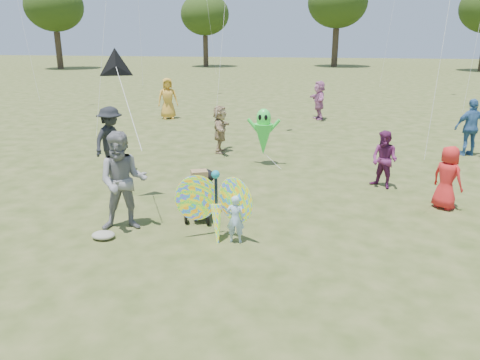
{
  "coord_description": "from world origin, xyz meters",
  "views": [
    {
      "loc": [
        1.41,
        -7.14,
        3.83
      ],
      "look_at": [
        -0.2,
        1.5,
        1.1
      ],
      "focal_mm": 35.0,
      "sensor_mm": 36.0,
      "label": 1
    }
  ],
  "objects_px": {
    "crowd_b": "(111,140)",
    "butterfly_kite": "(216,207)",
    "crowd_d": "(220,129)",
    "child_girl": "(235,219)",
    "crowd_c": "(471,127)",
    "crowd_e": "(384,160)",
    "alien_kite": "(263,134)",
    "crowd_g": "(168,98)",
    "adult_man": "(123,181)",
    "crowd_j": "(319,100)",
    "jogging_stroller": "(201,191)",
    "crowd_a": "(447,178)"
  },
  "relations": [
    {
      "from": "alien_kite",
      "to": "child_girl",
      "type": "bearing_deg",
      "value": -87.52
    },
    {
      "from": "alien_kite",
      "to": "crowd_c",
      "type": "bearing_deg",
      "value": 20.44
    },
    {
      "from": "crowd_e",
      "to": "jogging_stroller",
      "type": "bearing_deg",
      "value": -105.82
    },
    {
      "from": "child_girl",
      "to": "adult_man",
      "type": "bearing_deg",
      "value": -9.94
    },
    {
      "from": "crowd_a",
      "to": "crowd_c",
      "type": "distance_m",
      "value": 5.74
    },
    {
      "from": "jogging_stroller",
      "to": "alien_kite",
      "type": "height_order",
      "value": "alien_kite"
    },
    {
      "from": "crowd_d",
      "to": "alien_kite",
      "type": "distance_m",
      "value": 2.13
    },
    {
      "from": "butterfly_kite",
      "to": "alien_kite",
      "type": "xyz_separation_m",
      "value": [
        0.13,
        5.65,
        0.3
      ]
    },
    {
      "from": "crowd_e",
      "to": "crowd_d",
      "type": "bearing_deg",
      "value": -171.62
    },
    {
      "from": "child_girl",
      "to": "crowd_a",
      "type": "distance_m",
      "value": 5.17
    },
    {
      "from": "child_girl",
      "to": "crowd_b",
      "type": "distance_m",
      "value": 6.03
    },
    {
      "from": "crowd_g",
      "to": "crowd_j",
      "type": "height_order",
      "value": "crowd_g"
    },
    {
      "from": "crowd_a",
      "to": "alien_kite",
      "type": "distance_m",
      "value": 5.51
    },
    {
      "from": "child_girl",
      "to": "crowd_d",
      "type": "distance_m",
      "value": 7.29
    },
    {
      "from": "child_girl",
      "to": "alien_kite",
      "type": "relative_size",
      "value": 0.55
    },
    {
      "from": "crowd_c",
      "to": "jogging_stroller",
      "type": "bearing_deg",
      "value": 28.77
    },
    {
      "from": "crowd_e",
      "to": "crowd_j",
      "type": "distance_m",
      "value": 10.46
    },
    {
      "from": "adult_man",
      "to": "jogging_stroller",
      "type": "xyz_separation_m",
      "value": [
        1.36,
        0.91,
        -0.41
      ]
    },
    {
      "from": "crowd_g",
      "to": "butterfly_kite",
      "type": "distance_m",
      "value": 14.19
    },
    {
      "from": "crowd_a",
      "to": "crowd_e",
      "type": "height_order",
      "value": "crowd_e"
    },
    {
      "from": "jogging_stroller",
      "to": "crowd_j",
      "type": "bearing_deg",
      "value": 57.72
    },
    {
      "from": "crowd_e",
      "to": "alien_kite",
      "type": "relative_size",
      "value": 0.86
    },
    {
      "from": "crowd_e",
      "to": "crowd_g",
      "type": "bearing_deg",
      "value": 173.62
    },
    {
      "from": "adult_man",
      "to": "butterfly_kite",
      "type": "height_order",
      "value": "adult_man"
    },
    {
      "from": "crowd_c",
      "to": "crowd_g",
      "type": "xyz_separation_m",
      "value": [
        -12.13,
        5.02,
        0.03
      ]
    },
    {
      "from": "crowd_e",
      "to": "crowd_g",
      "type": "distance_m",
      "value": 12.79
    },
    {
      "from": "crowd_j",
      "to": "crowd_e",
      "type": "bearing_deg",
      "value": -5.67
    },
    {
      "from": "adult_man",
      "to": "crowd_e",
      "type": "xyz_separation_m",
      "value": [
        5.48,
        3.81,
        -0.27
      ]
    },
    {
      "from": "adult_man",
      "to": "crowd_d",
      "type": "bearing_deg",
      "value": 68.41
    },
    {
      "from": "child_girl",
      "to": "crowd_c",
      "type": "relative_size",
      "value": 0.51
    },
    {
      "from": "child_girl",
      "to": "jogging_stroller",
      "type": "xyz_separation_m",
      "value": [
        -0.98,
        1.14,
        0.14
      ]
    },
    {
      "from": "crowd_b",
      "to": "crowd_d",
      "type": "bearing_deg",
      "value": -23.43
    },
    {
      "from": "crowd_d",
      "to": "crowd_e",
      "type": "height_order",
      "value": "crowd_d"
    },
    {
      "from": "child_girl",
      "to": "alien_kite",
      "type": "bearing_deg",
      "value": -91.65
    },
    {
      "from": "crowd_j",
      "to": "crowd_b",
      "type": "bearing_deg",
      "value": -45.06
    },
    {
      "from": "crowd_a",
      "to": "jogging_stroller",
      "type": "relative_size",
      "value": 1.29
    },
    {
      "from": "jogging_stroller",
      "to": "alien_kite",
      "type": "xyz_separation_m",
      "value": [
        0.74,
        4.56,
        0.36
      ]
    },
    {
      "from": "crowd_d",
      "to": "alien_kite",
      "type": "relative_size",
      "value": 0.92
    },
    {
      "from": "crowd_c",
      "to": "crowd_g",
      "type": "distance_m",
      "value": 13.12
    },
    {
      "from": "crowd_j",
      "to": "adult_man",
      "type": "bearing_deg",
      "value": -30.41
    },
    {
      "from": "crowd_b",
      "to": "crowd_g",
      "type": "xyz_separation_m",
      "value": [
        -1.42,
        9.07,
        0.0
      ]
    },
    {
      "from": "crowd_e",
      "to": "adult_man",
      "type": "bearing_deg",
      "value": -106.16
    },
    {
      "from": "child_girl",
      "to": "crowd_g",
      "type": "distance_m",
      "value": 14.4
    },
    {
      "from": "adult_man",
      "to": "butterfly_kite",
      "type": "xyz_separation_m",
      "value": [
        1.96,
        -0.18,
        -0.35
      ]
    },
    {
      "from": "crowd_j",
      "to": "jogging_stroller",
      "type": "bearing_deg",
      "value": -25.72
    },
    {
      "from": "child_girl",
      "to": "crowd_d",
      "type": "bearing_deg",
      "value": -79.01
    },
    {
      "from": "crowd_d",
      "to": "jogging_stroller",
      "type": "xyz_separation_m",
      "value": [
        0.92,
        -5.88,
        -0.19
      ]
    },
    {
      "from": "child_girl",
      "to": "crowd_j",
      "type": "height_order",
      "value": "crowd_j"
    },
    {
      "from": "butterfly_kite",
      "to": "alien_kite",
      "type": "height_order",
      "value": "alien_kite"
    },
    {
      "from": "crowd_b",
      "to": "butterfly_kite",
      "type": "xyz_separation_m",
      "value": [
        4.04,
        -4.02,
        -0.28
      ]
    }
  ]
}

